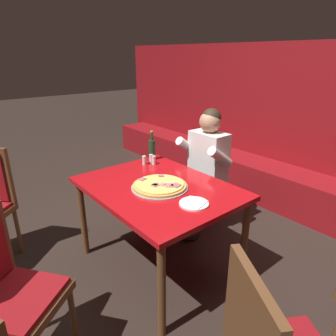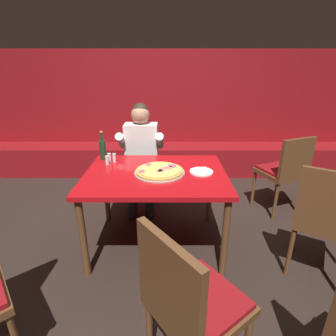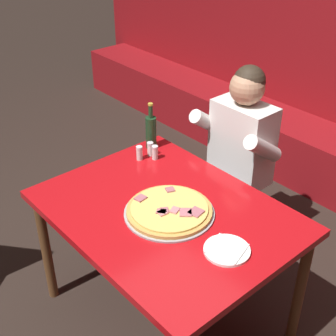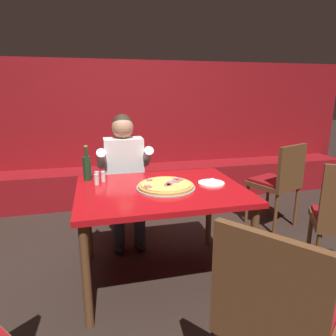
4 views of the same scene
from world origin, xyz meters
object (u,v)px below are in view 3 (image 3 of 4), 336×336
shaker_red_pepper_flakes (150,150)px  shaker_oregano (139,154)px  shaker_black_pepper (155,153)px  main_dining_table (166,222)px  pizza (169,211)px  plate_white_paper (226,250)px  diner_seated_blue_shirt (232,157)px  beer_bottle (151,131)px

shaker_red_pepper_flakes → shaker_oregano: (-0.00, -0.08, 0.00)m
shaker_black_pepper → main_dining_table: bearing=-33.2°
pizza → shaker_black_pepper: shaker_black_pepper is taller
shaker_black_pepper → plate_white_paper: bearing=-18.5°
plate_white_paper → shaker_red_pepper_flakes: (-0.88, 0.28, 0.03)m
plate_white_paper → shaker_red_pepper_flakes: shaker_red_pepper_flakes is taller
main_dining_table → shaker_oregano: shaker_oregano is taller
shaker_black_pepper → diner_seated_blue_shirt: bearing=63.5°
shaker_oregano → diner_seated_blue_shirt: (0.27, 0.51, -0.10)m
beer_bottle → plate_white_paper: bearing=-20.2°
shaker_black_pepper → pizza: bearing=-32.1°
shaker_oregano → diner_seated_blue_shirt: size_ratio=0.07×
shaker_oregano → diner_seated_blue_shirt: 0.59m
pizza → shaker_oregano: shaker_oregano is taller
shaker_red_pepper_flakes → main_dining_table: bearing=-30.9°
pizza → diner_seated_blue_shirt: size_ratio=0.35×
beer_bottle → shaker_oregano: beer_bottle is taller
main_dining_table → beer_bottle: 0.68m
shaker_black_pepper → diner_seated_blue_shirt: size_ratio=0.07×
shaker_red_pepper_flakes → diner_seated_blue_shirt: size_ratio=0.07×
main_dining_table → beer_bottle: (-0.55, 0.35, 0.19)m
main_dining_table → beer_bottle: beer_bottle is taller
shaker_black_pepper → shaker_red_pepper_flakes: same height
pizza → shaker_red_pepper_flakes: size_ratio=5.23×
main_dining_table → shaker_red_pepper_flakes: (-0.47, 0.28, 0.12)m
beer_bottle → shaker_oregano: 0.18m
main_dining_table → shaker_oregano: size_ratio=14.70×
beer_bottle → shaker_red_pepper_flakes: beer_bottle is taller
shaker_oregano → shaker_black_pepper: bearing=52.9°
beer_bottle → shaker_black_pepper: size_ratio=3.40×
pizza → shaker_red_pepper_flakes: 0.59m
pizza → shaker_red_pepper_flakes: shaker_red_pepper_flakes is taller
shaker_black_pepper → shaker_oregano: size_ratio=1.00×
pizza → shaker_oregano: bearing=157.3°
pizza → beer_bottle: size_ratio=1.54×
plate_white_paper → diner_seated_blue_shirt: (-0.61, 0.72, -0.07)m
plate_white_paper → main_dining_table: bearing=179.6°
diner_seated_blue_shirt → beer_bottle: bearing=-133.5°
shaker_oregano → beer_bottle: bearing=115.7°
pizza → beer_bottle: beer_bottle is taller
plate_white_paper → shaker_red_pepper_flakes: size_ratio=2.44×
main_dining_table → shaker_oregano: 0.53m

